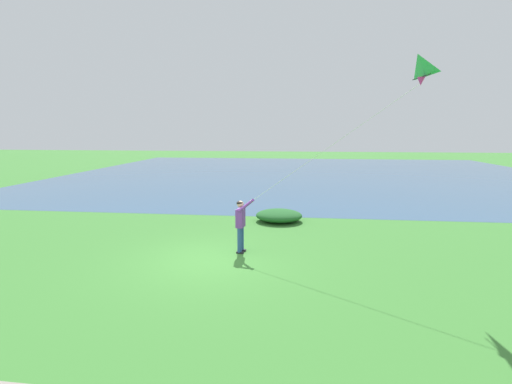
% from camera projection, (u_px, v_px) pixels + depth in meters
% --- Properties ---
extents(ground_plane, '(120.00, 120.00, 0.00)m').
position_uv_depth(ground_plane, '(208.00, 260.00, 11.37)').
color(ground_plane, '#3D7F33').
extents(lake_water, '(36.00, 44.00, 0.01)m').
position_uv_depth(lake_water, '(311.00, 173.00, 34.46)').
color(lake_water, '#385B7F').
rests_on(lake_water, ground).
extents(person_kite_flyer, '(0.52, 0.62, 1.83)m').
position_uv_depth(person_kite_flyer, '(241.00, 221.00, 11.95)').
color(person_kite_flyer, '#232328').
rests_on(person_kite_flyer, ground).
extents(flying_kite, '(1.37, 4.83, 4.25)m').
position_uv_depth(flying_kite, '(416.00, 71.00, 9.87)').
color(flying_kite, green).
extents(lakeside_shrub, '(1.76, 2.04, 0.53)m').
position_uv_depth(lakeside_shrub, '(279.00, 215.00, 16.20)').
color(lakeside_shrub, '#236028').
rests_on(lakeside_shrub, ground).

